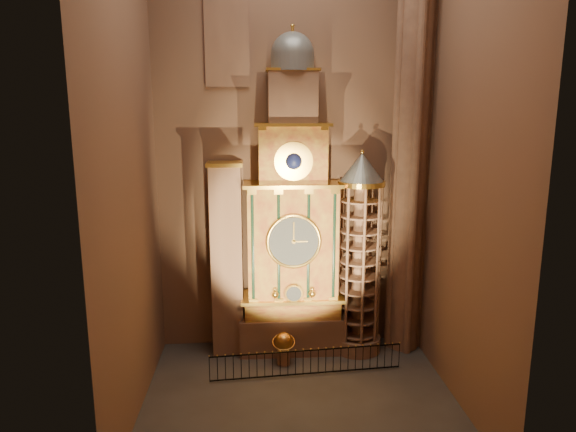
{
  "coord_description": "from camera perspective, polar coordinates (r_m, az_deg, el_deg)",
  "views": [
    {
      "loc": [
        -1.89,
        -20.83,
        12.77
      ],
      "look_at": [
        -0.35,
        3.0,
        7.81
      ],
      "focal_mm": 32.0,
      "sensor_mm": 36.0,
      "label": 1
    }
  ],
  "objects": [
    {
      "name": "floor",
      "position": [
        24.5,
        1.34,
        -19.68
      ],
      "size": [
        14.0,
        14.0,
        0.0
      ],
      "primitive_type": "plane",
      "color": "#383330",
      "rests_on": "ground"
    },
    {
      "name": "stained_glass_window",
      "position": [
        27.03,
        -6.84,
        19.59
      ],
      "size": [
        2.2,
        0.14,
        5.2
      ],
      "color": "navy",
      "rests_on": "wall_back"
    },
    {
      "name": "gothic_pier",
      "position": [
        27.09,
        13.58,
        7.67
      ],
      "size": [
        2.04,
        2.04,
        22.0
      ],
      "color": "#8C634C",
      "rests_on": "floor"
    },
    {
      "name": "wall_back",
      "position": [
        26.95,
        0.33,
        7.97
      ],
      "size": [
        22.0,
        0.0,
        22.0
      ],
      "primitive_type": "plane",
      "rotation": [
        1.57,
        0.0,
        0.0
      ],
      "color": "brown",
      "rests_on": "floor"
    },
    {
      "name": "astronomical_clock",
      "position": [
        26.57,
        0.48,
        -1.52
      ],
      "size": [
        5.6,
        2.41,
        16.7
      ],
      "color": "#8C634C",
      "rests_on": "floor"
    },
    {
      "name": "celestial_globe",
      "position": [
        26.88,
        -0.49,
        -14.19
      ],
      "size": [
        1.24,
        1.17,
        1.7
      ],
      "color": "#8C634C",
      "rests_on": "floor"
    },
    {
      "name": "portrait_tower",
      "position": [
        26.95,
        -6.79,
        -4.77
      ],
      "size": [
        1.8,
        1.6,
        10.2
      ],
      "color": "#8C634C",
      "rests_on": "floor"
    },
    {
      "name": "wall_right",
      "position": [
        22.71,
        19.49,
        6.6
      ],
      "size": [
        0.0,
        22.0,
        22.0
      ],
      "primitive_type": "plane",
      "rotation": [
        1.57,
        0.0,
        -1.57
      ],
      "color": "brown",
      "rests_on": "floor"
    },
    {
      "name": "stair_turret",
      "position": [
        27.15,
        7.92,
        -4.42
      ],
      "size": [
        2.5,
        2.5,
        10.8
      ],
      "color": "#8C634C",
      "rests_on": "floor"
    },
    {
      "name": "iron_railing",
      "position": [
        25.98,
        2.12,
        -15.95
      ],
      "size": [
        9.37,
        0.86,
        1.29
      ],
      "color": "black",
      "rests_on": "floor"
    },
    {
      "name": "wall_left",
      "position": [
        21.52,
        -17.54,
        6.48
      ],
      "size": [
        0.0,
        22.0,
        22.0
      ],
      "primitive_type": "plane",
      "rotation": [
        1.57,
        0.0,
        1.57
      ],
      "color": "brown",
      "rests_on": "floor"
    }
  ]
}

